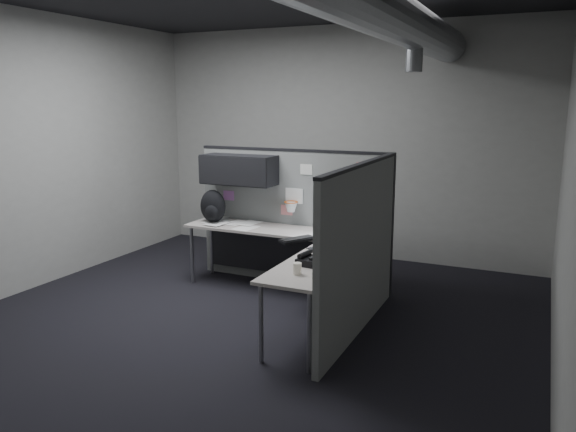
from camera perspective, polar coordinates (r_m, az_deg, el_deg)
The scene contains 12 objects.
room at distance 5.14m, azimuth 1.11°, elevation 10.67°, with size 5.62×5.62×3.22m.
partition_back at distance 6.70m, azimuth -1.05°, elevation 1.44°, with size 2.44×0.42×1.63m.
partition_right at distance 5.32m, azimuth 7.35°, elevation -3.30°, with size 0.07×2.23×1.63m.
desk at distance 6.15m, azimuth 0.16°, elevation -3.15°, with size 2.31×2.11×0.73m.
monitor at distance 6.07m, azimuth 5.73°, elevation 0.02°, with size 0.53×0.52×0.45m.
keyboard at distance 5.92m, azimuth 0.96°, elevation -2.40°, with size 0.33×0.42×0.04m.
mouse at distance 5.63m, azimuth 3.27°, elevation -3.16°, with size 0.26×0.28×0.05m.
phone at distance 5.08m, azimuth 2.33°, elevation -4.50°, with size 0.23×0.25×0.11m.
bottles at distance 4.71m, azimuth 3.32°, elevation -5.91°, with size 0.13×0.15×0.08m.
cup at distance 4.79m, azimuth 0.95°, elevation -5.37°, with size 0.07×0.07×0.10m, color white.
papers at distance 6.80m, azimuth -5.94°, elevation -0.68°, with size 0.83×0.58×0.02m.
backpack at distance 6.83m, azimuth -7.64°, elevation 0.93°, with size 0.35×0.31×0.40m.
Camera 1 is at (2.62, -4.70, 2.18)m, focal length 35.00 mm.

